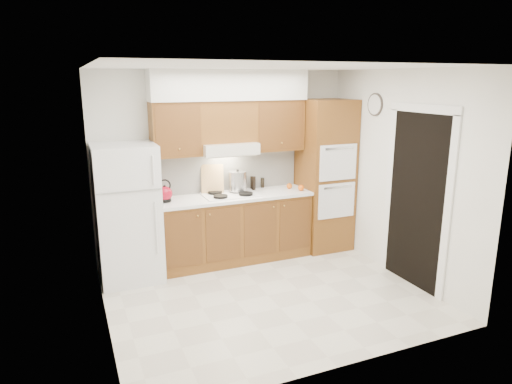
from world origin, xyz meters
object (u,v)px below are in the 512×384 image
Objects in this scene: stock_pot at (238,181)px; oven_cabinet at (325,175)px; fridge at (128,213)px; kettle at (165,194)px.

oven_cabinet is at bearing -5.56° from stock_pot.
fridge reaches higher than kettle.
fridge is 8.80× the size of kettle.
fridge is 1.55m from stock_pot.
fridge is 0.52m from kettle.
stock_pot reaches higher than kettle.
oven_cabinet is (2.85, 0.03, 0.24)m from fridge.
oven_cabinet reaches higher than stock_pot.
fridge is 6.55× the size of stock_pot.
fridge is at bearing -153.62° from kettle.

